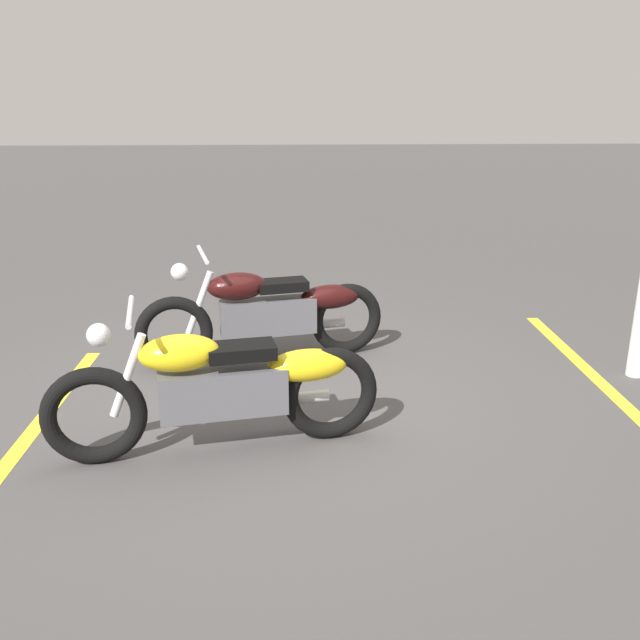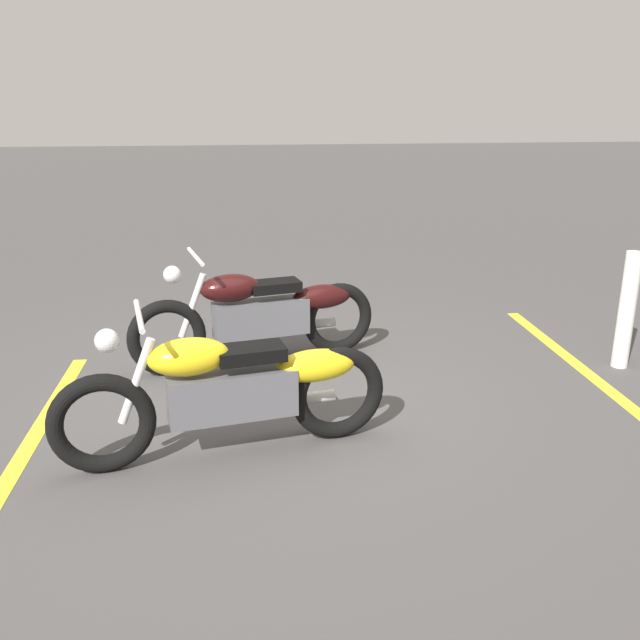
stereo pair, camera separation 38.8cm
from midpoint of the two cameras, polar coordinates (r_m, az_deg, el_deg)
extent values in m
plane|color=#474444|center=(5.48, -6.03, -6.65)|extent=(60.00, 60.00, 0.00)
torus|color=black|center=(4.61, -20.01, -8.15)|extent=(0.68, 0.23, 0.67)
torus|color=black|center=(4.76, -0.87, -6.13)|extent=(0.68, 0.23, 0.67)
cube|color=#59595E|center=(4.59, -9.71, -6.20)|extent=(0.87, 0.37, 0.32)
ellipsoid|color=yellow|center=(4.45, -13.35, -3.03)|extent=(0.56, 0.37, 0.24)
ellipsoid|color=yellow|center=(4.63, -2.79, -3.83)|extent=(0.59, 0.34, 0.22)
cube|color=black|center=(4.50, -8.25, -2.77)|extent=(0.48, 0.31, 0.09)
cylinder|color=silver|center=(4.49, -17.44, -4.90)|extent=(0.27, 0.10, 0.56)
cylinder|color=silver|center=(4.35, -17.31, 0.32)|extent=(0.15, 0.62, 0.04)
sphere|color=silver|center=(4.40, -19.73, -1.67)|extent=(0.15, 0.15, 0.15)
cylinder|color=silver|center=(4.84, -5.12, -6.75)|extent=(0.70, 0.21, 0.09)
torus|color=black|center=(6.00, -14.42, -1.46)|extent=(0.68, 0.26, 0.67)
torus|color=black|center=(6.32, -0.27, 0.12)|extent=(0.68, 0.26, 0.67)
cube|color=#59595E|center=(6.10, -6.73, 0.15)|extent=(0.87, 0.40, 0.32)
ellipsoid|color=black|center=(5.96, -9.36, 2.62)|extent=(0.57, 0.39, 0.24)
ellipsoid|color=black|center=(6.21, -1.66, 1.94)|extent=(0.60, 0.36, 0.22)
cube|color=black|center=(6.05, -5.63, 2.81)|extent=(0.48, 0.33, 0.09)
cylinder|color=silver|center=(5.95, -12.42, 1.15)|extent=(0.27, 0.11, 0.56)
cylinder|color=silver|center=(5.85, -12.21, 5.18)|extent=(0.17, 0.61, 0.04)
sphere|color=silver|center=(5.86, -14.06, 3.66)|extent=(0.15, 0.15, 0.15)
cylinder|color=silver|center=(6.37, -3.49, -0.47)|extent=(0.70, 0.24, 0.09)
cylinder|color=white|center=(6.43, 22.59, 0.72)|extent=(0.14, 0.14, 1.04)
cube|color=yellow|center=(5.28, -24.98, -9.36)|extent=(0.17, 3.20, 0.01)
cube|color=yellow|center=(6.43, 19.25, -3.76)|extent=(0.17, 3.20, 0.01)
camera|label=1|loc=(0.19, 87.89, 0.69)|focal=38.50mm
camera|label=2|loc=(0.19, -92.11, -0.69)|focal=38.50mm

